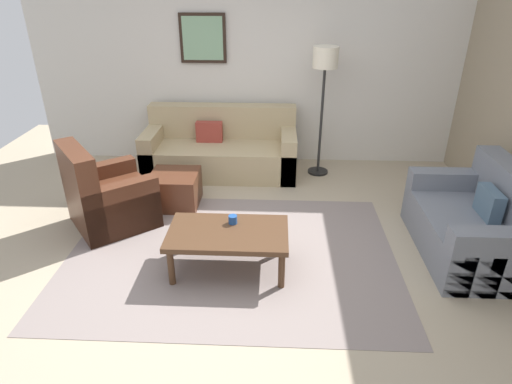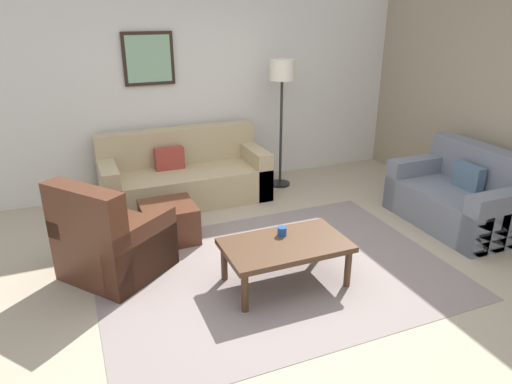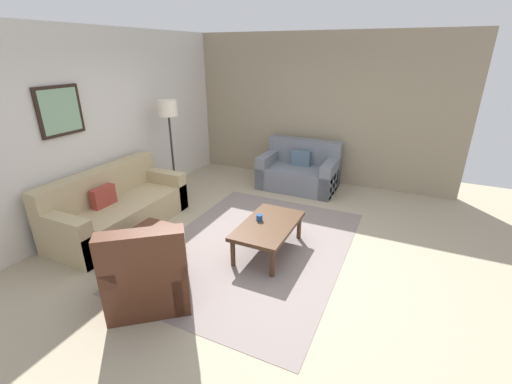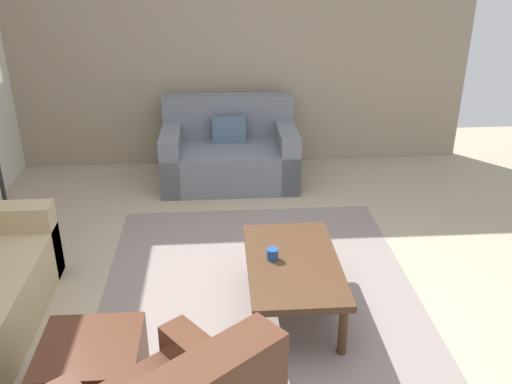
# 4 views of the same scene
# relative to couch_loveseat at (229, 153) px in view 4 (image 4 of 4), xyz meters

# --- Properties ---
(ground_plane) EXTENTS (8.00, 8.00, 0.00)m
(ground_plane) POSITION_rel_couch_loveseat_xyz_m (-2.44, -0.16, -0.30)
(ground_plane) COLOR tan
(stone_feature_panel) EXTENTS (0.12, 5.20, 2.80)m
(stone_feature_panel) POSITION_rel_couch_loveseat_xyz_m (0.56, -0.16, 1.10)
(stone_feature_panel) COLOR gray
(stone_feature_panel) RESTS_ON ground_plane
(area_rug) EXTENTS (3.24, 2.37, 0.01)m
(area_rug) POSITION_rel_couch_loveseat_xyz_m (-2.44, -0.16, -0.29)
(area_rug) COLOR gray
(area_rug) RESTS_ON ground_plane
(couch_loveseat) EXTENTS (0.91, 1.43, 0.88)m
(couch_loveseat) POSITION_rel_couch_loveseat_xyz_m (0.00, 0.00, 0.00)
(couch_loveseat) COLOR slate
(couch_loveseat) RESTS_ON ground_plane
(ottoman) EXTENTS (0.56, 0.56, 0.40)m
(ottoman) POSITION_rel_couch_loveseat_xyz_m (-3.21, 0.87, -0.10)
(ottoman) COLOR #4C2819
(ottoman) RESTS_ON ground_plane
(coffee_table) EXTENTS (1.10, 0.64, 0.41)m
(coffee_table) POSITION_rel_couch_loveseat_xyz_m (-2.43, -0.38, 0.06)
(coffee_table) COLOR #472D1C
(coffee_table) RESTS_ON ground_plane
(cup) EXTENTS (0.08, 0.08, 0.08)m
(cup) POSITION_rel_couch_loveseat_xyz_m (-2.40, -0.23, 0.15)
(cup) COLOR #1E478C
(cup) RESTS_ON coffee_table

